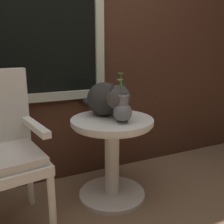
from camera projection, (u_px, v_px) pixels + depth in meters
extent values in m
plane|color=#7F6047|center=(97.00, 223.00, 1.70)|extent=(6.00, 6.00, 0.00)
cube|color=#47281C|center=(60.00, 26.00, 2.02)|extent=(4.00, 0.04, 2.60)
cube|color=beige|center=(45.00, 97.00, 2.06)|extent=(1.03, 0.03, 0.07)
cube|color=beige|center=(100.00, 34.00, 2.14)|extent=(0.07, 0.03, 0.99)
cube|color=black|center=(41.00, 33.00, 1.95)|extent=(0.94, 0.01, 0.97)
cylinder|color=silver|center=(112.00, 193.00, 2.02)|extent=(0.51, 0.51, 0.03)
cylinder|color=silver|center=(112.00, 159.00, 1.95)|extent=(0.11, 0.11, 0.56)
cylinder|color=silver|center=(112.00, 121.00, 1.88)|extent=(0.61, 0.61, 0.03)
torus|color=silver|center=(112.00, 125.00, 1.88)|extent=(0.58, 0.58, 0.02)
cylinder|color=silver|center=(52.00, 208.00, 1.52)|extent=(0.04, 0.04, 0.42)
cylinder|color=silver|center=(30.00, 178.00, 1.87)|extent=(0.04, 0.04, 0.42)
cube|color=silver|center=(34.00, 126.00, 1.58)|extent=(0.12, 0.44, 0.04)
ellipsoid|color=#33302D|center=(104.00, 99.00, 1.94)|extent=(0.29, 0.31, 0.25)
sphere|color=#494643|center=(118.00, 97.00, 1.78)|extent=(0.17, 0.17, 0.17)
cone|color=#33302D|center=(112.00, 87.00, 1.73)|extent=(0.05, 0.05, 0.06)
cone|color=#33302D|center=(124.00, 86.00, 1.78)|extent=(0.05, 0.05, 0.06)
cylinder|color=#33302D|center=(92.00, 104.00, 2.12)|extent=(0.09, 0.25, 0.06)
cylinder|color=slate|center=(123.00, 122.00, 1.76)|extent=(0.08, 0.08, 0.01)
ellipsoid|color=slate|center=(123.00, 112.00, 1.75)|extent=(0.13, 0.13, 0.13)
cylinder|color=slate|center=(123.00, 100.00, 1.73)|extent=(0.07, 0.07, 0.07)
torus|color=slate|center=(123.00, 95.00, 1.72)|extent=(0.09, 0.09, 0.02)
cylinder|color=#47893D|center=(121.00, 88.00, 1.70)|extent=(0.03, 0.01, 0.10)
cone|color=#47893D|center=(120.00, 81.00, 1.68)|extent=(0.04, 0.04, 0.02)
cylinder|color=#47893D|center=(122.00, 85.00, 1.73)|extent=(0.02, 0.07, 0.14)
cone|color=#47893D|center=(121.00, 74.00, 1.74)|extent=(0.04, 0.04, 0.02)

